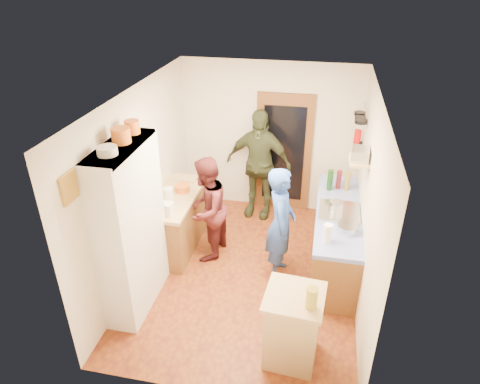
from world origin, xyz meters
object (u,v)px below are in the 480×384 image
(person_back, at_px, (259,164))
(right_counter_base, at_px, (335,239))
(person_left, at_px, (209,208))
(person_hob, at_px, (283,225))
(island_base, at_px, (292,329))
(hutch_body, at_px, (131,229))

(person_back, bearing_deg, right_counter_base, -33.52)
(right_counter_base, xyz_separation_m, person_left, (-1.84, -0.15, 0.38))
(right_counter_base, relative_size, person_hob, 1.33)
(right_counter_base, distance_m, person_hob, 0.94)
(right_counter_base, xyz_separation_m, person_back, (-1.32, 1.16, 0.53))
(island_base, xyz_separation_m, person_back, (-0.87, 3.01, 0.52))
(person_hob, bearing_deg, person_left, 70.78)
(right_counter_base, bearing_deg, hutch_body, -152.53)
(person_left, height_order, person_back, person_back)
(person_hob, xyz_separation_m, person_back, (-0.59, 1.57, 0.13))
(person_hob, height_order, person_left, person_hob)
(person_hob, distance_m, person_back, 1.68)
(hutch_body, distance_m, person_hob, 1.99)
(island_base, bearing_deg, right_counter_base, 76.36)
(person_back, bearing_deg, island_base, -66.17)
(hutch_body, xyz_separation_m, person_back, (1.18, 2.46, -0.15))
(hutch_body, height_order, person_hob, hutch_body)
(island_base, bearing_deg, person_left, 129.17)
(hutch_body, xyz_separation_m, person_left, (0.66, 1.15, -0.30))
(island_base, relative_size, person_hob, 0.52)
(person_left, relative_size, person_back, 0.84)
(hutch_body, height_order, person_back, hutch_body)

